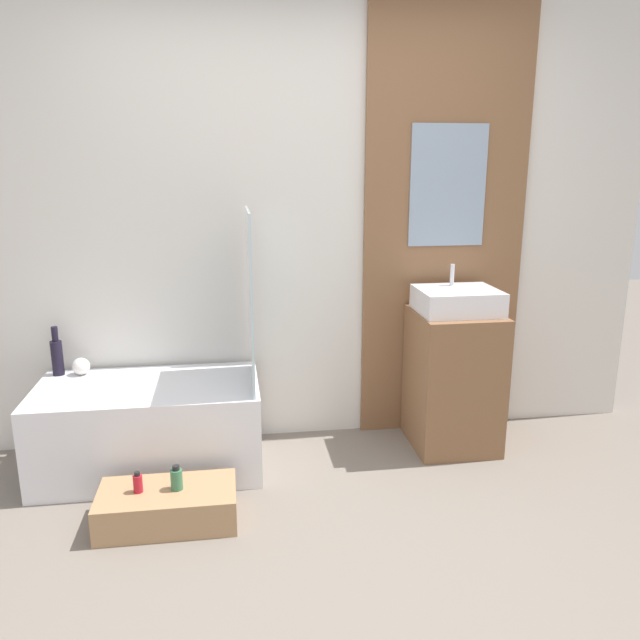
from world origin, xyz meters
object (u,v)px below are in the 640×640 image
object	(u,v)px
bathtub	(150,426)
vase_round_light	(81,366)
bottle_soap_primary	(138,483)
sink	(457,301)
bottle_soap_secondary	(177,479)
wooden_step_bench	(168,506)
vase_tall_dark	(57,355)

from	to	relation	value
bathtub	vase_round_light	world-z (taller)	vase_round_light
vase_round_light	bottle_soap_primary	bearing A→B (deg)	-63.73
sink	bottle_soap_secondary	distance (m)	1.80
bathtub	sink	world-z (taller)	sink
bathtub	wooden_step_bench	bearing A→B (deg)	-76.68
bathtub	vase_tall_dark	size ratio (longest dim) A/B	4.23
sink	bottle_soap_secondary	world-z (taller)	sink
sink	vase_tall_dark	distance (m)	2.27
bathtub	bottle_soap_primary	world-z (taller)	bathtub
bathtub	vase_tall_dark	xyz separation A→B (m)	(-0.51, 0.24, 0.36)
wooden_step_bench	vase_tall_dark	xyz separation A→B (m)	(-0.64, 0.81, 0.52)
sink	vase_tall_dark	world-z (taller)	sink
sink	bottle_soap_primary	bearing A→B (deg)	-160.28
vase_tall_dark	bottle_soap_primary	size ratio (longest dim) A/B	2.76
bathtub	bottle_soap_primary	distance (m)	0.57
wooden_step_bench	sink	distance (m)	1.90
bottle_soap_primary	bottle_soap_secondary	bearing A→B (deg)	0.00
vase_round_light	bathtub	bearing A→B (deg)	-30.37
wooden_step_bench	vase_round_light	bearing A→B (deg)	123.20
bottle_soap_secondary	vase_round_light	bearing A→B (deg)	125.55
bathtub	bottle_soap_secondary	bearing A→B (deg)	-72.20
wooden_step_bench	vase_round_light	distance (m)	1.05
bathtub	sink	distance (m)	1.85
bottle_soap_secondary	sink	bearing A→B (deg)	21.74
sink	bottle_soap_primary	xyz separation A→B (m)	(-1.73, -0.62, -0.67)
bathtub	bottle_soap_secondary	size ratio (longest dim) A/B	9.87
wooden_step_bench	vase_tall_dark	size ratio (longest dim) A/B	2.28
sink	vase_round_light	size ratio (longest dim) A/B	4.63
vase_tall_dark	vase_round_light	size ratio (longest dim) A/B	2.88
vase_round_light	sink	bearing A→B (deg)	-4.63
bathtub	wooden_step_bench	size ratio (longest dim) A/B	1.86
bathtub	vase_round_light	bearing A→B (deg)	149.63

